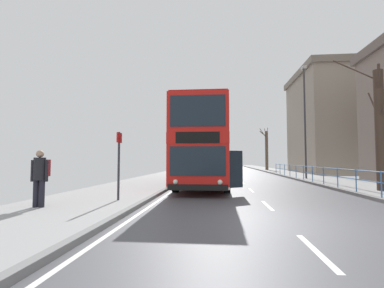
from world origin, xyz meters
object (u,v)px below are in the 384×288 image
bus_stop_sign_near (119,158)px  bare_tree_far_01 (267,150)px  bare_tree_far_00 (380,127)px  background_building_01 (358,122)px  pedestrian_with_backpack (40,174)px  street_lamp_far_side (305,114)px  double_decker_bus_main (204,146)px

bus_stop_sign_near → bare_tree_far_01: bearing=71.5°
bus_stop_sign_near → bare_tree_far_00: 11.89m
bare_tree_far_00 → background_building_01: size_ratio=0.47×
pedestrian_with_backpack → bus_stop_sign_near: bus_stop_sign_near is taller
bare_tree_far_00 → background_building_01: bearing=66.9°
bus_stop_sign_near → street_lamp_far_side: street_lamp_far_side is taller
bus_stop_sign_near → background_building_01: size_ratio=0.17×
double_decker_bus_main → bare_tree_far_01: size_ratio=1.72×
bare_tree_far_00 → background_building_01: (8.51, 19.93, 2.90)m
bus_stop_sign_near → bare_tree_far_00: bare_tree_far_00 is taller
double_decker_bus_main → pedestrian_with_backpack: bearing=-118.2°
pedestrian_with_backpack → bare_tree_far_00: size_ratio=0.26×
bare_tree_far_00 → bare_tree_far_01: 27.05m
street_lamp_far_side → pedestrian_with_backpack: bearing=-130.5°
street_lamp_far_side → bare_tree_far_00: 8.63m
double_decker_bus_main → street_lamp_far_side: size_ratio=1.21×
bus_stop_sign_near → background_building_01: (19.57, 24.04, 4.34)m
bare_tree_far_01 → background_building_01: size_ratio=0.44×
bus_stop_sign_near → bare_tree_far_01: size_ratio=0.39×
double_decker_bus_main → background_building_01: 24.39m
double_decker_bus_main → street_lamp_far_side: street_lamp_far_side is taller
street_lamp_far_side → bare_tree_far_01: (0.21, 18.70, -2.08)m
bare_tree_far_01 → background_building_01: (9.17, -7.12, 2.94)m
pedestrian_with_backpack → bus_stop_sign_near: (1.84, 1.65, 0.51)m
bare_tree_far_00 → double_decker_bus_main: bearing=162.2°
double_decker_bus_main → street_lamp_far_side: 9.79m
bare_tree_far_01 → background_building_01: background_building_01 is taller
double_decker_bus_main → bare_tree_far_01: bare_tree_far_01 is taller
bare_tree_far_01 → background_building_01: 11.97m
background_building_01 → bus_stop_sign_near: bearing=-129.1°
street_lamp_far_side → background_building_01: (9.37, 11.58, 0.86)m
double_decker_bus_main → bus_stop_sign_near: (-2.70, -6.80, -0.71)m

